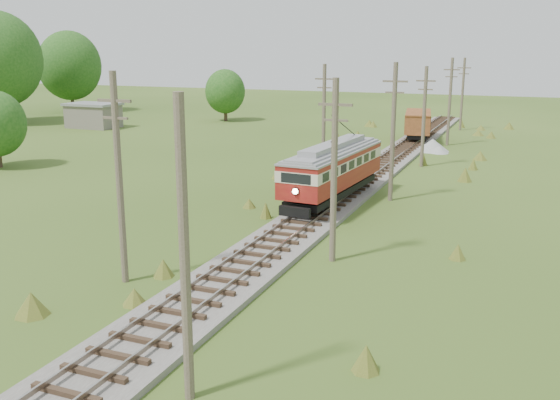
% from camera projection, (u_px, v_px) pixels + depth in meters
% --- Properties ---
extents(railbed_main, '(3.60, 96.00, 0.57)m').
position_uv_depth(railbed_main, '(356.00, 185.00, 45.28)').
color(railbed_main, '#605B54').
rests_on(railbed_main, ground).
extents(streetcar, '(3.51, 11.68, 5.29)m').
position_uv_depth(streetcar, '(333.00, 167.00, 39.76)').
color(streetcar, black).
rests_on(streetcar, ground).
extents(gondola, '(3.86, 8.27, 2.64)m').
position_uv_depth(gondola, '(418.00, 123.00, 66.91)').
color(gondola, black).
rests_on(gondola, ground).
extents(gravel_pile, '(3.32, 3.52, 1.21)m').
position_uv_depth(gravel_pile, '(434.00, 146.00, 60.76)').
color(gravel_pile, gray).
rests_on(gravel_pile, ground).
extents(utility_pole_r_1, '(0.30, 0.30, 8.80)m').
position_uv_depth(utility_pole_r_1, '(184.00, 254.00, 17.07)').
color(utility_pole_r_1, brown).
rests_on(utility_pole_r_1, ground).
extents(utility_pole_r_2, '(1.60, 0.30, 8.60)m').
position_uv_depth(utility_pole_r_2, '(334.00, 170.00, 28.67)').
color(utility_pole_r_2, brown).
rests_on(utility_pole_r_2, ground).
extents(utility_pole_r_3, '(1.60, 0.30, 9.00)m').
position_uv_depth(utility_pole_r_3, '(393.00, 131.00, 40.34)').
color(utility_pole_r_3, brown).
rests_on(utility_pole_r_3, ground).
extents(utility_pole_r_4, '(1.60, 0.30, 8.40)m').
position_uv_depth(utility_pole_r_4, '(424.00, 116.00, 52.17)').
color(utility_pole_r_4, brown).
rests_on(utility_pole_r_4, ground).
extents(utility_pole_r_5, '(1.60, 0.30, 8.90)m').
position_uv_depth(utility_pole_r_5, '(450.00, 101.00, 63.65)').
color(utility_pole_r_5, brown).
rests_on(utility_pole_r_5, ground).
extents(utility_pole_r_6, '(1.60, 0.30, 8.70)m').
position_uv_depth(utility_pole_r_6, '(462.00, 93.00, 75.43)').
color(utility_pole_r_6, brown).
rests_on(utility_pole_r_6, ground).
extents(utility_pole_l_a, '(1.60, 0.30, 9.00)m').
position_uv_depth(utility_pole_l_a, '(119.00, 177.00, 26.00)').
color(utility_pole_l_a, brown).
rests_on(utility_pole_l_a, ground).
extents(utility_pole_l_b, '(1.60, 0.30, 8.60)m').
position_uv_depth(utility_pole_l_b, '(324.00, 116.00, 51.32)').
color(utility_pole_l_b, brown).
rests_on(utility_pole_l_b, ground).
extents(tree_left_5, '(9.66, 9.66, 12.44)m').
position_uv_depth(tree_left_5, '(70.00, 66.00, 96.59)').
color(tree_left_5, '#38281C').
rests_on(tree_left_5, ground).
extents(tree_mid_a, '(5.46, 5.46, 7.03)m').
position_uv_depth(tree_mid_a, '(225.00, 91.00, 85.23)').
color(tree_mid_a, '#38281C').
rests_on(tree_mid_a, ground).
extents(shed, '(6.40, 4.40, 3.10)m').
position_uv_depth(shed, '(93.00, 115.00, 78.55)').
color(shed, slate).
rests_on(shed, ground).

